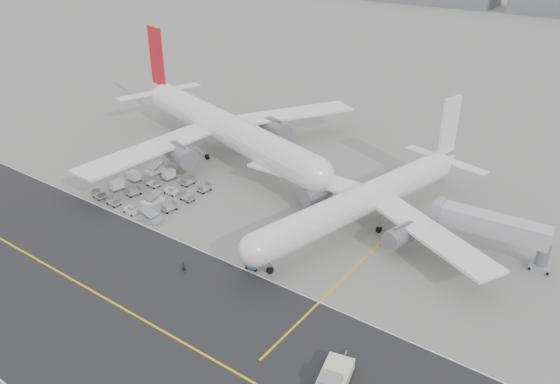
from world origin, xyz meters
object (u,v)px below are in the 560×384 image
Objects in this scene: airliner_a at (223,127)px; pushback_tug at (334,379)px; airliner_b at (366,199)px; jet_bridge at (492,227)px; ground_crew_a at (184,268)px.

airliner_a is 64.94m from pushback_tug.
pushback_tug is (13.21, -31.92, -4.02)m from airliner_b.
pushback_tug is 0.47× the size of jet_bridge.
ground_crew_a is (22.75, -34.85, -5.62)m from airliner_a.
pushback_tug is 28.31m from ground_crew_a.
ground_crew_a is at bearing -130.20° from airliner_a.
airliner_a reaches higher than pushback_tug.
airliner_b is at bearing -86.25° from airliner_a.
airliner_a is 38.28m from airliner_b.
airliner_a is at bearing -179.60° from airliner_b.
airliner_b reaches higher than ground_crew_a.
jet_bridge is at bearing -78.46° from airliner_a.
ground_crew_a is at bearing -105.62° from airliner_b.
jet_bridge is (18.70, 3.53, -0.37)m from airliner_b.
jet_bridge reaches higher than pushback_tug.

